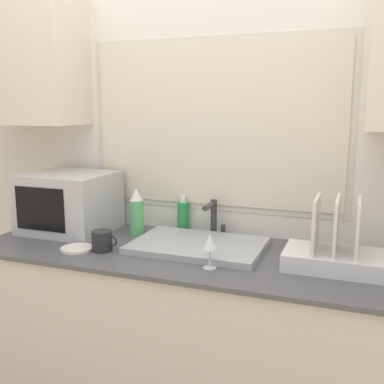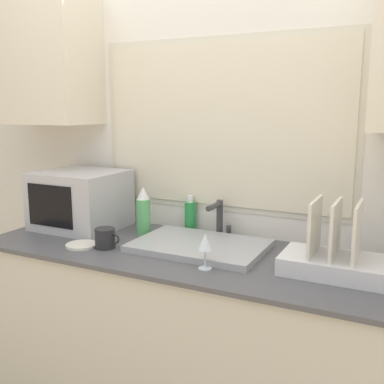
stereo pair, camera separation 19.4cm
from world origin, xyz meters
name	(u,v)px [view 2 (the right image)]	position (x,y,z in m)	size (l,w,h in m)	color
countertop	(192,342)	(0.00, 0.34, 0.45)	(2.00, 0.70, 0.90)	beige
wall_back	(221,136)	(0.00, 0.66, 1.40)	(6.00, 0.38, 2.60)	silver
sink_basin	(200,246)	(0.02, 0.38, 0.92)	(0.59, 0.41, 0.03)	#9EA0A5
faucet	(219,216)	(0.02, 0.59, 1.01)	(0.08, 0.16, 0.19)	#333338
microwave	(81,200)	(-0.72, 0.44, 1.05)	(0.43, 0.39, 0.31)	#B2B2B7
dish_rack	(334,258)	(0.62, 0.33, 0.96)	(0.40, 0.25, 0.29)	silver
spray_bottle	(143,211)	(-0.35, 0.48, 1.02)	(0.07, 0.07, 0.25)	#59B266
soap_bottle	(190,215)	(-0.16, 0.64, 0.98)	(0.06, 0.06, 0.19)	#268C3F
mug_near_sink	(105,238)	(-0.38, 0.20, 0.95)	(0.13, 0.09, 0.09)	#262628
wine_glass	(205,244)	(0.15, 0.16, 1.01)	(0.06, 0.06, 0.14)	silver
small_plate	(82,245)	(-0.49, 0.17, 0.91)	(0.15, 0.15, 0.01)	silver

